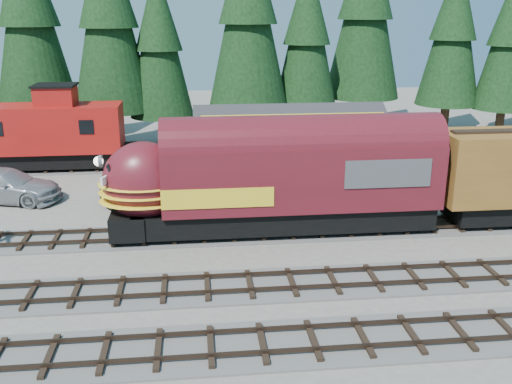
{
  "coord_description": "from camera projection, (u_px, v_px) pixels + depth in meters",
  "views": [
    {
      "loc": [
        -6.29,
        -23.66,
        11.22
      ],
      "look_at": [
        -3.29,
        4.0,
        2.29
      ],
      "focal_mm": 40.0,
      "sensor_mm": 36.0,
      "label": 1
    }
  ],
  "objects": [
    {
      "name": "ground",
      "position": [
        335.0,
        263.0,
        26.47
      ],
      "size": [
        120.0,
        120.0,
        0.0
      ],
      "primitive_type": "plane",
      "color": "#6B665B",
      "rests_on": "ground"
    },
    {
      "name": "track_spur",
      "position": [
        146.0,
        166.0,
        42.47
      ],
      "size": [
        32.0,
        3.2,
        0.33
      ],
      "color": "#4C4947",
      "rests_on": "ground"
    },
    {
      "name": "depot",
      "position": [
        297.0,
        148.0,
        35.51
      ],
      "size": [
        12.8,
        7.0,
        5.3
      ],
      "color": "orange",
      "rests_on": "ground"
    },
    {
      "name": "pickup_truck_b",
      "position": [
        5.0,
        186.0,
        34.71
      ],
      "size": [
        7.27,
        4.41,
        1.97
      ],
      "primitive_type": "imported",
      "rotation": [
        0.0,
        0.0,
        1.31
      ],
      "color": "#9B9DA3",
      "rests_on": "ground"
    },
    {
      "name": "pickup_truck_a",
      "position": [
        157.0,
        191.0,
        34.0
      ],
      "size": [
        6.9,
        4.43,
        1.77
      ],
      "primitive_type": "imported",
      "rotation": [
        0.0,
        0.0,
        1.32
      ],
      "color": "black",
      "rests_on": "ground"
    },
    {
      "name": "locomotive",
      "position": [
        266.0,
        183.0,
        29.14
      ],
      "size": [
        17.4,
        3.46,
        4.73
      ],
      "color": "black",
      "rests_on": "ground"
    },
    {
      "name": "conifer_backdrop",
      "position": [
        346.0,
        20.0,
        46.6
      ],
      "size": [
        79.96,
        24.68,
        16.62
      ],
      "color": "black",
      "rests_on": "ground"
    },
    {
      "name": "track_siding",
      "position": [
        496.0,
        223.0,
        31.27
      ],
      "size": [
        68.0,
        3.2,
        0.33
      ],
      "color": "#4C4947",
      "rests_on": "ground"
    },
    {
      "name": "caboose",
      "position": [
        45.0,
        132.0,
        40.9
      ],
      "size": [
        11.07,
        3.21,
        5.75
      ],
      "color": "black",
      "rests_on": "ground"
    }
  ]
}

